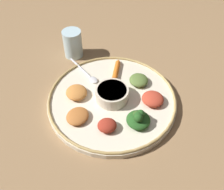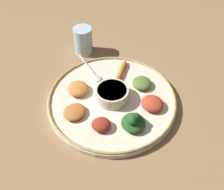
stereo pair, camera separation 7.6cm
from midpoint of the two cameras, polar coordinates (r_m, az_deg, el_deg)
ground_plane at (r=0.78m, az=2.77°, el=-1.76°), size 2.40×2.40×0.00m
platter at (r=0.78m, az=2.79°, el=-1.34°), size 0.39×0.39×0.02m
platter_rim at (r=0.77m, az=2.83°, el=-0.76°), size 0.38×0.38×0.01m
center_bowl at (r=0.75m, az=2.87°, el=0.14°), size 0.10×0.10×0.04m
spoon at (r=0.85m, az=-1.79°, el=4.97°), size 0.14×0.09×0.01m
greens_pile at (r=0.70m, az=7.90°, el=-6.04°), size 0.08×0.08×0.05m
carrot_near_spoon at (r=0.85m, az=4.77°, el=5.43°), size 0.10×0.04×0.02m
mound_squash at (r=0.78m, az=-4.84°, el=1.28°), size 0.09×0.09×0.03m
mound_collards at (r=0.81m, az=9.35°, el=2.50°), size 0.06×0.06×0.02m
mound_beet at (r=0.69m, az=0.72°, el=-6.76°), size 0.05×0.05×0.03m
mound_chickpea at (r=0.73m, az=-5.40°, el=-3.95°), size 0.09×0.09×0.02m
mound_berbere_red at (r=0.75m, az=11.80°, el=-1.99°), size 0.09×0.09×0.03m
drinking_glass at (r=0.94m, az=-4.06°, el=11.52°), size 0.07×0.07×0.10m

